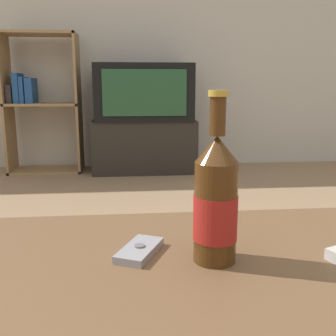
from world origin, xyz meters
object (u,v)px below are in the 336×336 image
at_px(television, 144,92).
at_px(tv_stand, 144,146).
at_px(beer_bottle, 216,202).
at_px(cell_phone, 140,250).
at_px(bookshelf, 39,101).

bearing_deg(television, tv_stand, 90.00).
distance_m(television, beer_bottle, 2.65).
bearing_deg(cell_phone, tv_stand, 112.66).
distance_m(bookshelf, cell_phone, 2.79).
xyz_separation_m(television, beer_bottle, (0.03, -2.65, -0.13)).
xyz_separation_m(tv_stand, bookshelf, (-0.86, 0.06, 0.37)).
relative_size(beer_bottle, cell_phone, 2.37).
bearing_deg(tv_stand, beer_bottle, -89.39).
height_order(television, bookshelf, bookshelf).
xyz_separation_m(television, cell_phone, (-0.10, -2.61, -0.23)).
xyz_separation_m(television, bookshelf, (-0.86, 0.07, -0.07)).
relative_size(tv_stand, cell_phone, 7.01).
xyz_separation_m(tv_stand, television, (0.00, -0.00, 0.44)).
bearing_deg(beer_bottle, television, 90.61).
distance_m(television, bookshelf, 0.86).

